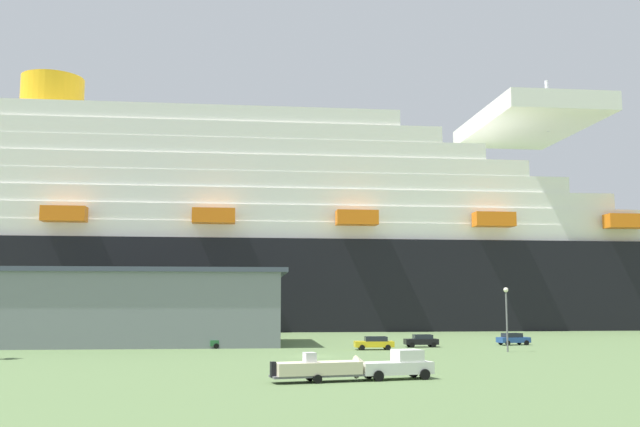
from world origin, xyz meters
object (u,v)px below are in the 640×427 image
parked_car_green_wagon (226,341)px  street_lamp (506,309)px  pickup_truck (398,365)px  parked_car_yellow_taxi (374,343)px  parked_car_black_coupe (422,340)px  small_boat_on_trailer (327,368)px  parked_car_blue_suv (513,339)px  cruise_ship (213,244)px

parked_car_green_wagon → street_lamp: bearing=-19.1°
parked_car_green_wagon → pickup_truck: bearing=-71.3°
parked_car_yellow_taxi → parked_car_green_wagon: bearing=162.9°
pickup_truck → parked_car_black_coupe: size_ratio=1.37×
parked_car_black_coupe → parked_car_green_wagon: same height
small_boat_on_trailer → street_lamp: bearing=48.3°
parked_car_blue_suv → parked_car_yellow_taxi: (-20.44, -7.03, 0.00)m
street_lamp → parked_car_green_wagon: bearing=160.9°
pickup_truck → parked_car_blue_suv: pickup_truck is taller
parked_car_blue_suv → parked_car_green_wagon: 38.34m
pickup_truck → small_boat_on_trailer: pickup_truck is taller
pickup_truck → small_boat_on_trailer: 5.73m
cruise_ship → parked_car_green_wagon: (2.98, -62.51, -17.15)m
parked_car_yellow_taxi → street_lamp: bearing=-21.6°
cruise_ship → parked_car_green_wagon: size_ratio=59.84×
parked_car_yellow_taxi → parked_car_black_coupe: bearing=31.7°
parked_car_yellow_taxi → small_boat_on_trailer: bearing=-107.3°
street_lamp → parked_car_green_wagon: (-32.44, 11.26, -4.07)m
small_boat_on_trailer → parked_car_black_coupe: (17.61, 38.31, -0.13)m
small_boat_on_trailer → pickup_truck: bearing=10.5°
cruise_ship → small_boat_on_trailer: cruise_ship is taller
parked_car_black_coupe → parked_car_yellow_taxi: 8.31m
small_boat_on_trailer → street_lamp: street_lamp is taller
pickup_truck → parked_car_blue_suv: bearing=57.6°
parked_car_black_coupe → parked_car_green_wagon: 24.97m
cruise_ship → street_lamp: (35.42, -73.77, -13.08)m
cruise_ship → parked_car_blue_suv: size_ratio=62.58×
street_lamp → parked_car_black_coupe: bearing=126.5°
pickup_truck → parked_car_green_wagon: size_ratio=1.26×
cruise_ship → parked_car_blue_suv: (41.29, -60.99, -17.15)m
cruise_ship → parked_car_yellow_taxi: (20.86, -68.02, -17.14)m
parked_car_black_coupe → parked_car_yellow_taxi: size_ratio=0.89×
parked_car_blue_suv → parked_car_yellow_taxi: same height
small_boat_on_trailer → parked_car_green_wagon: small_boat_on_trailer is taller
street_lamp → parked_car_green_wagon: size_ratio=1.60×
pickup_truck → street_lamp: bearing=54.3°
parked_car_green_wagon → parked_car_yellow_taxi: (17.88, -5.51, 0.00)m
pickup_truck → parked_car_yellow_taxi: pickup_truck is taller
parked_car_black_coupe → parked_car_blue_suv: same height
street_lamp → parked_car_blue_suv: size_ratio=1.68×
parked_car_black_coupe → parked_car_blue_suv: 13.63m
small_boat_on_trailer → parked_car_blue_suv: small_boat_on_trailer is taller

